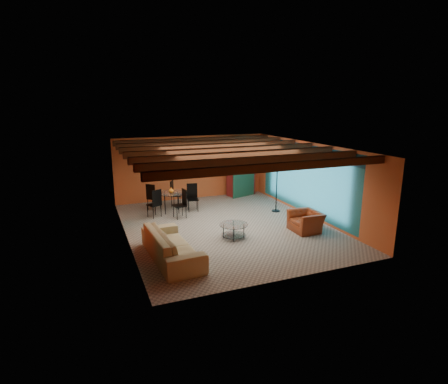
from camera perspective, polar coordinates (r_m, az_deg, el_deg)
name	(u,v)px	position (r m, az deg, el deg)	size (l,w,h in m)	color
room	(225,157)	(11.75, 0.16, 5.64)	(6.52, 8.01, 2.71)	gray
sofa	(172,245)	(9.77, -8.26, -8.31)	(2.65, 1.03, 0.77)	tan
armchair	(306,221)	(11.99, 12.82, -4.56)	(1.00, 0.87, 0.65)	maroon
coffee_table	(234,231)	(11.15, 1.54, -6.18)	(0.88, 0.88, 0.45)	silver
dining_table	(171,199)	(13.76, -8.32, -1.05)	(2.03, 2.03, 1.06)	silver
armoire	(241,172)	(16.07, 2.71, 3.18)	(1.20, 0.59, 2.10)	maroon
floor_lamp	(277,187)	(13.76, 8.34, 0.86)	(0.40, 0.40, 1.95)	black
ceiling_fan	(226,157)	(11.65, 0.36, 5.56)	(1.50, 1.50, 0.44)	#472614
painting	(171,162)	(15.23, -8.41, 4.72)	(1.05, 0.03, 0.65)	black
potted_plant	(241,143)	(15.88, 2.76, 7.83)	(0.47, 0.41, 0.52)	#26661E
vase	(171,182)	(13.61, -8.42, 1.52)	(0.20, 0.20, 0.21)	orange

